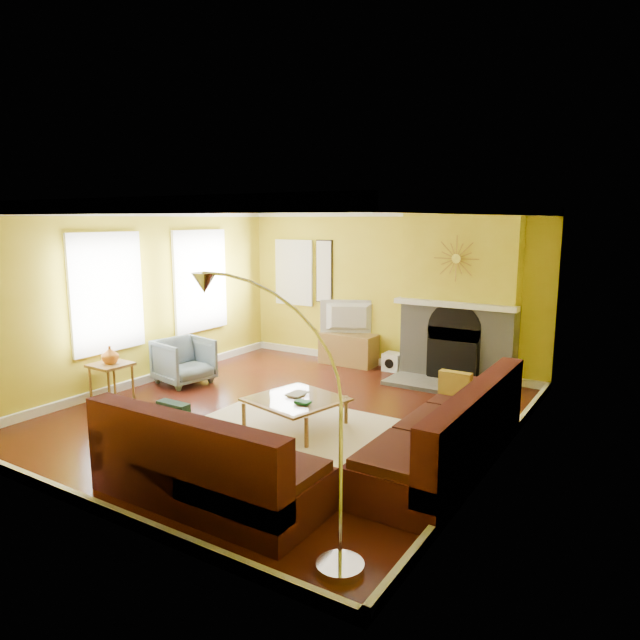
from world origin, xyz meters
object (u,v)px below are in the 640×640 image
Objects in this scene: coffee_table at (296,413)px; side_table at (112,382)px; armchair at (184,361)px; arc_lamp at (275,418)px; sectional_sofa at (331,417)px; media_console at (349,349)px.

side_table reaches higher than coffee_table.
side_table is (-0.20, -1.20, -0.08)m from armchair.
coffee_table is 1.29× the size of armchair.
side_table is at bearing -178.14° from armchair.
sectional_sofa is at bearing 107.16° from arc_lamp.
side_table is (-1.80, -3.60, 0.00)m from media_console.
arc_lamp reaches higher than coffee_table.
media_console is at bearing 107.88° from coffee_table.
coffee_table is 2.85m from side_table.
arc_lamp is (3.92, -2.90, 0.71)m from armchair.
coffee_table is at bearing 147.99° from sectional_sofa.
arc_lamp reaches higher than media_console.
sectional_sofa is 3.61m from armchair.
media_console is 5.84m from arc_lamp.
media_console is at bearing 113.69° from arc_lamp.
media_console and side_table have the same top height.
armchair is 1.41× the size of side_table.
arc_lamp reaches higher than armchair.
coffee_table is 1.82× the size of side_table.
side_table is 0.26× the size of arc_lamp.
side_table is at bearing -116.57° from media_console.
armchair is at bearing 80.54° from side_table.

